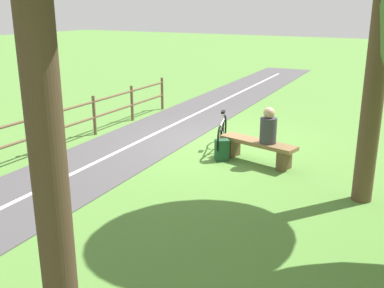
% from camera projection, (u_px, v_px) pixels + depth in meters
% --- Properties ---
extents(ground_plane, '(80.00, 80.00, 0.00)m').
position_uv_depth(ground_plane, '(209.00, 143.00, 10.82)').
color(ground_plane, '#548438').
extents(paved_path, '(4.62, 36.07, 0.02)m').
position_uv_depth(paved_path, '(42.00, 189.00, 8.10)').
color(paved_path, '#4C494C').
rests_on(paved_path, ground_plane).
extents(path_centre_line, '(2.19, 31.94, 0.00)m').
position_uv_depth(path_centre_line, '(42.00, 189.00, 8.10)').
color(path_centre_line, silver).
rests_on(path_centre_line, paved_path).
extents(bench, '(1.76, 0.76, 0.48)m').
position_uv_depth(bench, '(258.00, 148.00, 9.42)').
color(bench, brown).
rests_on(bench, ground_plane).
extents(person_seated, '(0.40, 0.40, 0.74)m').
position_uv_depth(person_seated, '(268.00, 128.00, 9.13)').
color(person_seated, '#38383D').
rests_on(person_seated, bench).
extents(bicycle, '(0.61, 1.63, 0.89)m').
position_uv_depth(bicycle, '(222.00, 134.00, 10.21)').
color(bicycle, black).
rests_on(bicycle, ground_plane).
extents(backpack, '(0.35, 0.34, 0.46)m').
position_uv_depth(backpack, '(222.00, 150.00, 9.59)').
color(backpack, '#1E4C2D').
rests_on(backpack, ground_plane).
extents(fence_roadside, '(0.40, 8.46, 1.01)m').
position_uv_depth(fence_roadside, '(71.00, 119.00, 10.69)').
color(fence_roadside, brown).
rests_on(fence_roadside, ground_plane).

